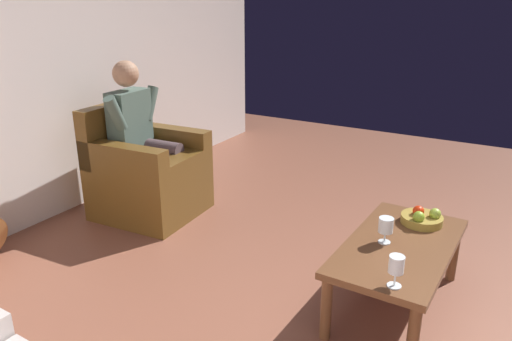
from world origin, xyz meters
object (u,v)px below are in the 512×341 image
Objects in this scene: coffee_table at (399,253)px; wine_glass_near at (386,227)px; fruit_bowl at (422,218)px; wine_glass_far at (396,266)px; person_seated at (143,134)px; armchair at (146,175)px.

wine_glass_near is (0.03, -0.08, 0.16)m from coffee_table.
wine_glass_near is at bearing -19.91° from fruit_bowl.
wine_glass_far is 0.78m from fruit_bowl.
wine_glass_far is (0.74, 2.25, -0.17)m from person_seated.
person_seated is at bearing -108.24° from wine_glass_far.
person_seated is 2.38m from wine_glass_far.
fruit_bowl is at bearing 87.49° from person_seated.
person_seated is at bearing -90.00° from armchair.
person_seated is 7.66× the size of wine_glass_far.
wine_glass_far is (0.74, 2.25, 0.18)m from armchair.
coffee_table is 4.27× the size of fruit_bowl.
fruit_bowl is at bearing -177.17° from wine_glass_far.
armchair is at bearing -89.11° from fruit_bowl.
fruit_bowl is (-0.33, 0.05, 0.09)m from coffee_table.
armchair is 2.38m from wine_glass_far.
coffee_table is at bearing 109.31° from wine_glass_near.
wine_glass_far is at bearing 21.97° from wine_glass_near.
wine_glass_far is (0.42, 0.17, 0.01)m from wine_glass_near.
person_seated is (0.00, -0.00, 0.35)m from armchair.
armchair reaches higher than fruit_bowl.
person_seated is at bearing -98.86° from wine_glass_near.
fruit_bowl reaches higher than coffee_table.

